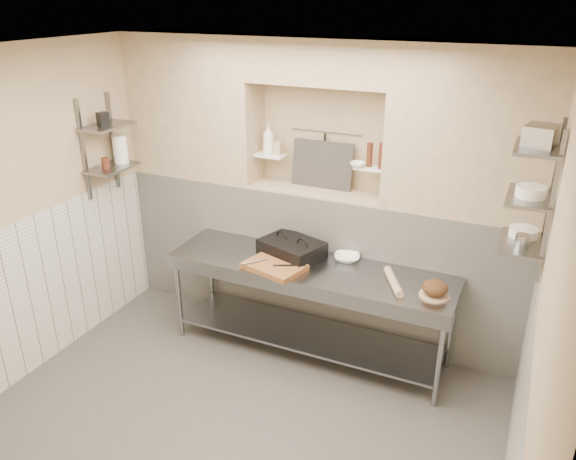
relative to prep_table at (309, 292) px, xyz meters
The scene contains 48 objects.
floor 1.38m from the prep_table, 97.46° to the right, with size 4.00×3.90×0.10m, color #4A4541.
ceiling 2.51m from the prep_table, 97.46° to the right, with size 4.00×3.90×0.10m, color silver.
wall_left 2.61m from the prep_table, 151.78° to the right, with size 0.10×3.90×2.80m, color tan.
wall_right 2.36m from the prep_table, 31.98° to the right, with size 0.10×3.90×2.80m, color tan.
wall_back 1.12m from the prep_table, 100.73° to the left, with size 4.00×0.10×2.80m, color tan.
backwall_lower 0.59m from the prep_table, 105.28° to the left, with size 4.00×0.40×1.40m, color silver.
alcove_sill 0.97m from the prep_table, 105.28° to the left, with size 1.30×0.40×0.02m, color tan.
backwall_pillar_left 2.15m from the prep_table, 159.04° to the left, with size 1.35×0.40×1.40m, color tan.
backwall_pillar_right 1.95m from the prep_table, 25.85° to the left, with size 1.35×0.40×1.40m, color tan.
backwall_header 2.04m from the prep_table, 105.28° to the left, with size 1.30×0.40×0.40m, color tan.
wainscot_left 2.45m from the prep_table, 151.12° to the right, with size 0.02×3.90×1.40m, color silver.
wainscot_right 2.18m from the prep_table, 32.81° to the right, with size 0.02×3.90×1.40m, color silver.
alcove_shelf_left 1.37m from the prep_table, 139.12° to the left, with size 0.28×0.16×0.03m, color white.
alcove_shelf_right 1.25m from the prep_table, 58.66° to the left, with size 0.28×0.16×0.03m, color white.
utensil_rail 1.51m from the prep_table, 101.87° to the left, with size 0.02×0.02×0.70m, color gray.
hanging_steel 1.35m from the prep_table, 102.19° to the left, with size 0.02×0.02×0.30m, color black.
splash_panel 1.21m from the prep_table, 103.07° to the left, with size 0.60×0.02×0.45m, color #383330.
shelf_rail_left_a 2.43m from the prep_table, behind, with size 0.03×0.03×0.95m, color slate.
shelf_rail_left_b 2.45m from the prep_table, behind, with size 0.03×0.03×0.95m, color slate.
wall_shelf_left_lower 2.22m from the prep_table, behind, with size 0.30×0.50×0.03m, color slate.
wall_shelf_left_upper 2.42m from the prep_table, behind, with size 0.30×0.50×0.03m, color slate.
shelf_rail_right_a 2.19m from the prep_table, ahead, with size 0.03×0.03×1.05m, color slate.
shelf_rail_right_b 2.21m from the prep_table, 10.37° to the right, with size 0.03×0.03×1.05m, color slate.
wall_shelf_right_lower 1.90m from the prep_table, ahead, with size 0.30×0.50×0.03m, color slate.
wall_shelf_right_mid 2.08m from the prep_table, ahead, with size 0.30×0.50×0.03m, color slate.
wall_shelf_right_upper 2.30m from the prep_table, ahead, with size 0.30×0.50×0.03m, color slate.
prep_table is the anchor object (origin of this frame).
panini_press 0.43m from the prep_table, 149.40° to the left, with size 0.64×0.55×0.15m.
cutting_board 0.42m from the prep_table, 148.01° to the right, with size 0.51×0.36×0.05m, color brown.
knife_blade 0.36m from the prep_table, 131.89° to the right, with size 0.29×0.03×0.01m, color gray.
tongs 0.57m from the prep_table, 154.35° to the right, with size 0.02×0.02×0.25m, color gray.
mixing_bowl 0.47m from the prep_table, 43.81° to the left, with size 0.23×0.23×0.06m, color white.
rolling_pin 0.82m from the prep_table, ahead, with size 0.07×0.07×0.45m, color tan.
bread_board 1.15m from the prep_table, ahead, with size 0.24×0.24×0.01m, color tan.
bread_loaf 1.17m from the prep_table, ahead, with size 0.20×0.20×0.12m, color #4C2D19.
bottle_soap 1.50m from the prep_table, 139.68° to the left, with size 0.11×0.11×0.29m, color white.
jar_alcove 1.40m from the prep_table, 134.82° to the left, with size 0.08×0.08×0.12m, color tan.
bowl_alcove 1.23m from the prep_table, 64.73° to the left, with size 0.13×0.13×0.04m, color white.
condiment_a 1.38m from the prep_table, 50.71° to the left, with size 0.06×0.06×0.23m, color #491F12.
condiment_b 1.35m from the prep_table, 59.49° to the left, with size 0.05×0.05×0.22m, color #491F12.
condiment_c 1.35m from the prep_table, 54.06° to the left, with size 0.06×0.06×0.11m, color white.
jug_left 2.28m from the prep_table, behind, with size 0.14×0.14×0.27m, color white.
jar_left 2.25m from the prep_table, behind, with size 0.07×0.07×0.11m, color #491F12.
box_left_upper 2.46m from the prep_table, behind, with size 0.09×0.09×0.12m, color black.
bowl_right 1.91m from the prep_table, ahead, with size 0.21×0.21×0.06m, color white.
canister_right 1.93m from the prep_table, ahead, with size 0.10×0.10×0.10m, color gray.
bowl_right_mid 2.11m from the prep_table, ahead, with size 0.20×0.20×0.07m, color white.
basket_right 2.36m from the prep_table, ahead, with size 0.19×0.23×0.15m, color gray.
Camera 1 is at (1.84, -2.95, 3.16)m, focal length 35.00 mm.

